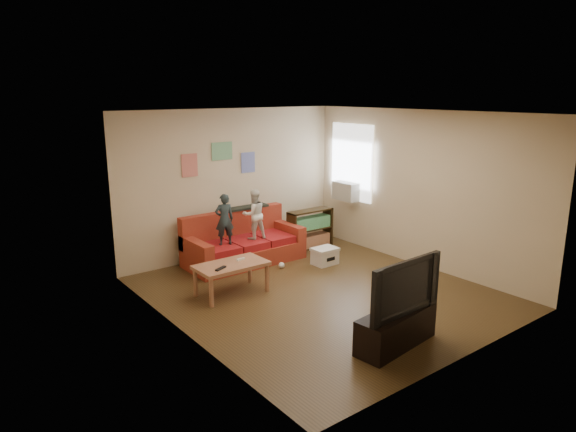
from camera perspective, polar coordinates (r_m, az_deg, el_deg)
room_shell at (r=7.54m, az=3.70°, el=1.07°), size 4.52×5.02×2.72m
sofa at (r=9.26m, az=-5.10°, el=-3.21°), size 2.10×0.97×0.92m
child_a at (r=8.74m, az=-7.08°, el=-0.39°), size 0.37×0.30×0.88m
child_b at (r=9.05m, az=-3.81°, el=0.19°), size 0.48×0.40×0.89m
coffee_table at (r=7.78m, az=-6.32°, el=-5.76°), size 1.07×0.59×0.48m
remote at (r=7.54m, az=-7.49°, el=-5.80°), size 0.21×0.14×0.02m
game_controller at (r=7.89m, az=-5.28°, el=-4.81°), size 0.14×0.05×0.03m
bookshelf at (r=10.02m, az=2.46°, el=-1.67°), size 0.95×0.29×0.76m
window at (r=10.17m, az=7.08°, el=5.95°), size 0.04×1.08×1.48m
ac_unit at (r=10.17m, az=6.51°, el=2.77°), size 0.28×0.55×0.35m
artwork_left at (r=9.05m, az=-10.88°, el=5.55°), size 0.30×0.01×0.40m
artwork_center at (r=9.33m, az=-7.34°, el=7.16°), size 0.42×0.01×0.32m
artwork_right at (r=9.64m, az=-4.46°, el=5.95°), size 0.30×0.01×0.38m
file_box at (r=9.14m, az=4.11°, el=-4.44°), size 0.44×0.33×0.30m
tv_stand at (r=6.44m, az=11.91°, el=-12.16°), size 1.20×0.52×0.44m
television at (r=6.22m, az=12.16°, el=-7.53°), size 1.18×0.20×0.68m
tissue at (r=8.95m, az=-0.73°, el=-5.50°), size 0.12×0.12×0.10m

